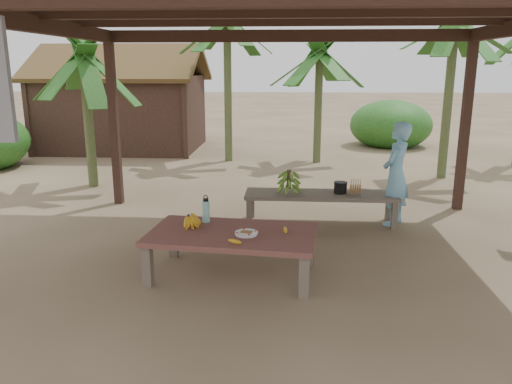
# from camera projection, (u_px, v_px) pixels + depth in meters

# --- Properties ---
(ground) EXTENTS (80.00, 80.00, 0.00)m
(ground) POSITION_uv_depth(u_px,v_px,m) (283.00, 257.00, 6.06)
(ground) COLOR brown
(ground) RESTS_ON ground
(pavilion) EXTENTS (6.60, 5.60, 2.95)m
(pavilion) POSITION_uv_depth(u_px,v_px,m) (285.00, 16.00, 5.37)
(pavilion) COLOR black
(pavilion) RESTS_ON ground
(work_table) EXTENTS (1.90, 1.19, 0.50)m
(work_table) POSITION_uv_depth(u_px,v_px,m) (232.00, 238.00, 5.43)
(work_table) COLOR brown
(work_table) RESTS_ON ground
(bench) EXTENTS (2.20, 0.61, 0.45)m
(bench) POSITION_uv_depth(u_px,v_px,m) (321.00, 197.00, 7.28)
(bench) COLOR brown
(bench) RESTS_ON ground
(ripe_banana_bunch) EXTENTS (0.32, 0.31, 0.15)m
(ripe_banana_bunch) POSITION_uv_depth(u_px,v_px,m) (189.00, 220.00, 5.59)
(ripe_banana_bunch) COLOR yellow
(ripe_banana_bunch) RESTS_ON work_table
(plate) EXTENTS (0.25, 0.25, 0.04)m
(plate) POSITION_uv_depth(u_px,v_px,m) (246.00, 233.00, 5.31)
(plate) COLOR white
(plate) RESTS_ON work_table
(loose_banana_front) EXTENTS (0.16, 0.09, 0.04)m
(loose_banana_front) POSITION_uv_depth(u_px,v_px,m) (235.00, 241.00, 5.06)
(loose_banana_front) COLOR yellow
(loose_banana_front) RESTS_ON work_table
(loose_banana_side) EXTENTS (0.04, 0.14, 0.04)m
(loose_banana_side) POSITION_uv_depth(u_px,v_px,m) (285.00, 230.00, 5.42)
(loose_banana_side) COLOR yellow
(loose_banana_side) RESTS_ON work_table
(water_flask) EXTENTS (0.09, 0.09, 0.32)m
(water_flask) POSITION_uv_depth(u_px,v_px,m) (206.00, 210.00, 5.74)
(water_flask) COLOR #41CCBB
(water_flask) RESTS_ON work_table
(green_banana_stalk) EXTENTS (0.31, 0.31, 0.36)m
(green_banana_stalk) POSITION_uv_depth(u_px,v_px,m) (289.00, 181.00, 7.26)
(green_banana_stalk) COLOR #598C2D
(green_banana_stalk) RESTS_ON bench
(cooking_pot) EXTENTS (0.19, 0.19, 0.16)m
(cooking_pot) POSITION_uv_depth(u_px,v_px,m) (340.00, 188.00, 7.26)
(cooking_pot) COLOR black
(cooking_pot) RESTS_ON bench
(skewer_rack) EXTENTS (0.18, 0.08, 0.24)m
(skewer_rack) POSITION_uv_depth(u_px,v_px,m) (356.00, 187.00, 7.16)
(skewer_rack) COLOR #A57F47
(skewer_rack) RESTS_ON bench
(woman) EXTENTS (0.60, 0.65, 1.50)m
(woman) POSITION_uv_depth(u_px,v_px,m) (396.00, 174.00, 7.14)
(woman) COLOR #7CC2EA
(woman) RESTS_ON ground
(hut) EXTENTS (4.40, 3.43, 2.85)m
(hut) POSITION_uv_depth(u_px,v_px,m) (125.00, 109.00, 13.81)
(hut) COLOR black
(hut) RESTS_ON ground
(banana_plant_ne) EXTENTS (1.80, 1.80, 3.37)m
(banana_plant_ne) POSITION_uv_depth(u_px,v_px,m) (454.00, 33.00, 9.67)
(banana_plant_ne) COLOR #596638
(banana_plant_ne) RESTS_ON ground
(banana_plant_n) EXTENTS (1.80, 1.80, 2.81)m
(banana_plant_n) POSITION_uv_depth(u_px,v_px,m) (319.00, 63.00, 11.47)
(banana_plant_n) COLOR #596638
(banana_plant_n) RESTS_ON ground
(banana_plant_nw) EXTENTS (1.80, 1.80, 3.55)m
(banana_plant_nw) POSITION_uv_depth(u_px,v_px,m) (227.00, 30.00, 11.48)
(banana_plant_nw) COLOR #596638
(banana_plant_nw) RESTS_ON ground
(banana_plant_w) EXTENTS (1.80, 1.80, 2.66)m
(banana_plant_w) POSITION_uv_depth(u_px,v_px,m) (84.00, 70.00, 9.11)
(banana_plant_w) COLOR #596638
(banana_plant_w) RESTS_ON ground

